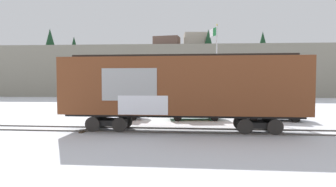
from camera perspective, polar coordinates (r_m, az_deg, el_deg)
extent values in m
plane|color=silver|center=(16.52, 1.72, -8.13)|extent=(260.00, 260.00, 0.00)
cube|color=#4C4742|center=(15.80, 2.85, -8.48)|extent=(59.98, 1.87, 0.08)
cube|color=#4C4742|center=(17.22, 3.03, -7.56)|extent=(59.98, 1.87, 0.08)
cube|color=#423323|center=(17.76, -16.87, -7.37)|extent=(0.31, 2.51, 0.07)
cube|color=brown|center=(16.23, 2.97, 1.72)|extent=(14.63, 3.37, 3.38)
cube|color=#2D2823|center=(16.30, 2.98, 8.10)|extent=(13.83, 0.81, 0.24)
cube|color=#999999|center=(15.15, -8.45, 1.96)|extent=(3.20, 0.12, 1.86)
cube|color=silver|center=(15.04, -5.51, -2.55)|extent=(2.89, 0.12, 1.10)
cube|color=black|center=(16.36, 2.95, -4.56)|extent=(14.30, 2.04, 0.20)
cube|color=black|center=(17.22, -12.57, -6.04)|extent=(2.14, 1.39, 0.36)
cylinder|color=black|center=(16.83, -16.09, -6.45)|extent=(0.92, 0.15, 0.92)
cylinder|color=black|center=(18.17, -14.45, -5.76)|extent=(0.92, 0.15, 0.92)
cylinder|color=black|center=(16.30, -10.47, -6.68)|extent=(0.92, 0.15, 0.92)
cylinder|color=black|center=(17.68, -9.22, -5.95)|extent=(0.92, 0.15, 0.92)
cube|color=black|center=(16.90, 18.77, -6.27)|extent=(2.14, 1.39, 0.36)
cylinder|color=black|center=(16.03, 16.41, -6.90)|extent=(0.92, 0.15, 0.92)
cylinder|color=black|center=(17.43, 15.47, -6.13)|extent=(0.92, 0.15, 0.92)
cylinder|color=black|center=(16.45, 22.27, -6.75)|extent=(0.92, 0.15, 0.92)
cylinder|color=black|center=(17.81, 20.89, -6.02)|extent=(0.92, 0.15, 0.92)
cylinder|color=silver|center=(25.61, 10.49, 5.05)|extent=(0.12, 0.12, 8.38)
sphere|color=#D8CC66|center=(26.14, 10.57, 14.44)|extent=(0.18, 0.18, 0.18)
cube|color=#14662D|center=(26.68, 9.79, 12.96)|extent=(0.52, 1.29, 0.78)
cube|color=white|center=(26.98, 9.44, 12.84)|extent=(0.28, 0.65, 0.78)
cube|color=gray|center=(72.24, 2.99, 4.28)|extent=(111.99, 42.35, 10.37)
cube|color=#9E9384|center=(60.16, 6.06, 10.68)|extent=(5.22, 5.61, 2.34)
cube|color=#9E9384|center=(60.25, 6.09, 11.21)|extent=(5.52, 4.42, 3.47)
cube|color=brown|center=(60.25, -0.29, 10.89)|extent=(6.15, 4.44, 2.78)
cone|color=#193D23|center=(62.29, 6.12, 11.22)|extent=(2.06, 2.06, 4.11)
cone|color=#193D23|center=(68.83, 19.88, 10.58)|extent=(2.44, 2.44, 4.87)
cone|color=#193D23|center=(67.46, -19.74, 10.13)|extent=(1.72, 1.72, 3.43)
cone|color=#193D23|center=(56.97, 8.74, 11.80)|extent=(1.84, 1.84, 3.69)
cone|color=#193D23|center=(64.46, -24.24, 10.83)|extent=(2.18, 2.18, 4.35)
cube|color=silver|center=(22.11, -10.60, -3.69)|extent=(4.32, 2.09, 0.70)
cube|color=#2D333D|center=(22.06, -10.74, -1.83)|extent=(2.43, 1.75, 0.74)
cylinder|color=black|center=(22.53, -6.48, -4.44)|extent=(0.66, 0.27, 0.64)
cylinder|color=black|center=(20.95, -7.63, -4.98)|extent=(0.66, 0.27, 0.64)
cylinder|color=black|center=(23.41, -13.24, -4.23)|extent=(0.66, 0.27, 0.64)
cylinder|color=black|center=(21.90, -14.83, -4.72)|extent=(0.66, 0.27, 0.64)
cube|color=#1E5933|center=(21.43, 5.77, -3.85)|extent=(4.44, 2.30, 0.71)
cube|color=#2D333D|center=(21.34, 5.26, -2.09)|extent=(2.46, 1.92, 0.61)
cylinder|color=black|center=(22.60, 9.10, -4.44)|extent=(0.66, 0.28, 0.64)
cylinder|color=black|center=(20.86, 10.08, -5.03)|extent=(0.66, 0.28, 0.64)
cylinder|color=black|center=(22.20, 1.71, -4.53)|extent=(0.66, 0.28, 0.64)
cylinder|color=black|center=(20.44, 2.08, -5.15)|extent=(0.66, 0.28, 0.64)
cube|color=black|center=(22.55, 21.72, -3.74)|extent=(4.70, 2.56, 0.68)
cube|color=#2D333D|center=(22.45, 21.11, -1.99)|extent=(2.47, 2.02, 0.70)
cylinder|color=black|center=(23.74, 24.99, -4.31)|extent=(0.67, 0.32, 0.64)
cylinder|color=black|center=(22.03, 25.98, -4.85)|extent=(0.67, 0.32, 0.64)
cylinder|color=black|center=(23.28, 17.66, -4.32)|extent=(0.67, 0.32, 0.64)
cylinder|color=black|center=(21.53, 18.07, -4.88)|extent=(0.67, 0.32, 0.64)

